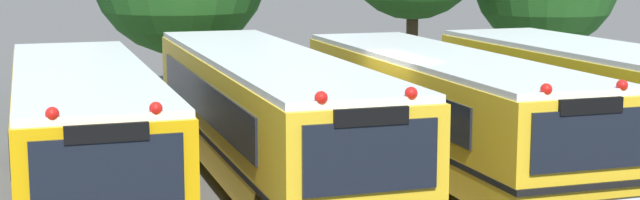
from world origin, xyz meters
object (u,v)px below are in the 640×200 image
(school_bus_1, at_px, (266,113))
(school_bus_2, at_px, (441,106))
(school_bus_0, at_px, (84,126))
(school_bus_3, at_px, (591,98))

(school_bus_1, bearing_deg, school_bus_2, 179.06)
(school_bus_0, distance_m, school_bus_3, 10.53)
(school_bus_0, height_order, school_bus_1, school_bus_1)
(school_bus_0, distance_m, school_bus_1, 3.43)
(school_bus_0, bearing_deg, school_bus_3, 178.07)
(school_bus_1, height_order, school_bus_2, school_bus_1)
(school_bus_3, bearing_deg, school_bus_1, -3.21)
(school_bus_1, bearing_deg, school_bus_3, 177.93)
(school_bus_1, relative_size, school_bus_2, 1.09)
(school_bus_0, xyz_separation_m, school_bus_3, (10.52, -0.41, 0.06))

